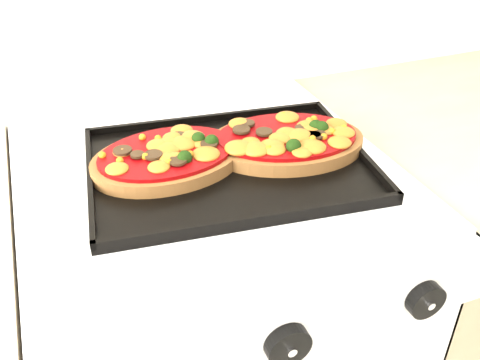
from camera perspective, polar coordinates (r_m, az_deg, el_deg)
name	(u,v)px	position (r m, az deg, el deg)	size (l,w,h in m)	color
stove	(215,352)	(1.17, -2.71, -17.85)	(0.60, 0.60, 0.91)	white
control_panel	(290,330)	(0.68, 5.37, -15.62)	(0.60, 0.02, 0.09)	white
knob_center	(288,345)	(0.67, 5.12, -17.13)	(0.06, 0.06, 0.02)	black
knob_right	(425,300)	(0.75, 19.16, -12.00)	(0.05, 0.05, 0.02)	black
baking_tray	(229,163)	(0.86, -1.23, 1.81)	(0.44, 0.33, 0.02)	black
pizza_left	(167,156)	(0.85, -7.75, 2.57)	(0.24, 0.17, 0.04)	brown
pizza_right	(287,140)	(0.89, 5.00, 4.32)	(0.26, 0.18, 0.04)	brown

